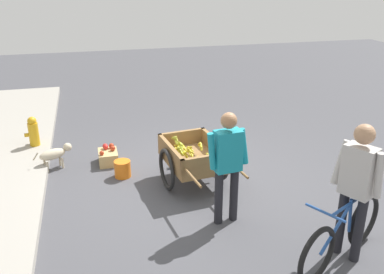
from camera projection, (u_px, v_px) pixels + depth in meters
ground_plane at (191, 179)px, 6.73m from camera, size 24.00×24.00×0.00m
fruit_cart at (193, 158)px, 6.44m from camera, size 1.73×1.01×0.73m
vendor_person at (228, 159)px, 5.28m from camera, size 0.24×0.58×1.52m
bicycle at (342, 235)px, 4.72m from camera, size 0.83×1.50×0.85m
cyclist_person at (357, 181)px, 4.57m from camera, size 0.47×0.36×1.64m
dog at (55, 154)px, 7.00m from camera, size 0.36×0.62×0.40m
fire_hydrant at (34, 134)px, 7.65m from camera, size 0.25×0.25×0.67m
plastic_bucket at (123, 169)px, 6.77m from camera, size 0.26×0.26×0.27m
apple_crate at (108, 156)px, 7.25m from camera, size 0.44×0.32×0.31m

